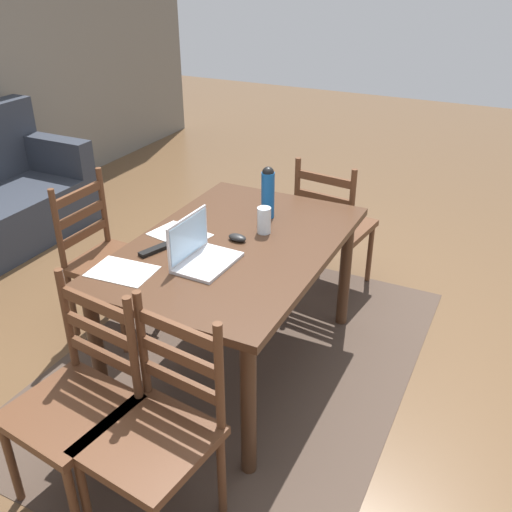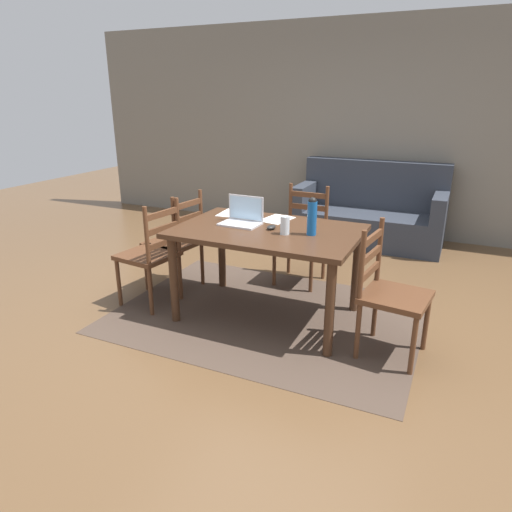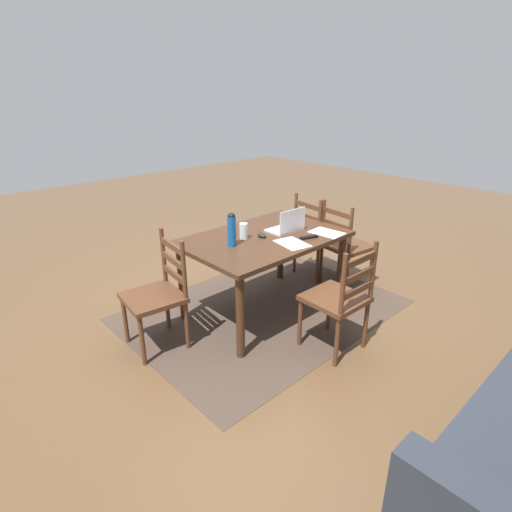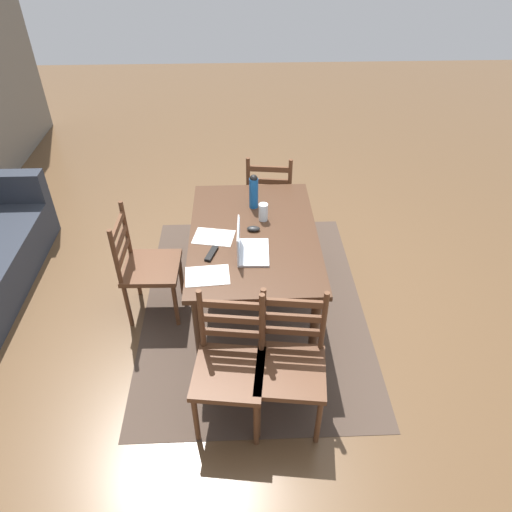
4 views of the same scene
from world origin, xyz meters
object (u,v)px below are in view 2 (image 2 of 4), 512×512
(chair_left_near, at_px, (151,255))
(couch, at_px, (369,214))
(chair_left_far, at_px, (176,242))
(drinking_glass, at_px, (285,225))
(dining_table, at_px, (268,240))
(water_bottle, at_px, (312,216))
(chair_far_head, at_px, (302,237))
(chair_right_near, at_px, (390,294))
(laptop, at_px, (243,217))
(tv_remote, at_px, (255,215))
(computer_mouse, at_px, (272,227))

(chair_left_near, height_order, couch, couch)
(couch, bearing_deg, chair_left_far, -120.93)
(chair_left_near, height_order, drinking_glass, chair_left_near)
(dining_table, bearing_deg, water_bottle, -2.14)
(dining_table, distance_m, drinking_glass, 0.26)
(chair_far_head, relative_size, chair_left_far, 1.00)
(dining_table, xyz_separation_m, chair_right_near, (1.02, -0.19, -0.21))
(dining_table, height_order, drinking_glass, drinking_glass)
(chair_left_near, xyz_separation_m, chair_far_head, (1.02, 1.06, 0.00))
(dining_table, height_order, laptop, laptop)
(chair_right_near, bearing_deg, dining_table, 169.49)
(chair_far_head, distance_m, laptop, 0.91)
(laptop, relative_size, drinking_glass, 2.31)
(dining_table, relative_size, chair_left_far, 1.54)
(dining_table, height_order, chair_far_head, chair_far_head)
(drinking_glass, bearing_deg, tv_remote, 137.92)
(dining_table, xyz_separation_m, couch, (0.35, 2.47, -0.32))
(drinking_glass, bearing_deg, chair_right_near, -7.24)
(dining_table, relative_size, laptop, 4.45)
(chair_right_near, height_order, drinking_glass, chair_right_near)
(water_bottle, relative_size, drinking_glass, 2.07)
(dining_table, bearing_deg, computer_mouse, 8.70)
(water_bottle, relative_size, tv_remote, 1.72)
(laptop, relative_size, computer_mouse, 3.28)
(chair_right_near, height_order, water_bottle, water_bottle)
(chair_left_near, bearing_deg, chair_left_far, 90.00)
(couch, bearing_deg, chair_right_near, -75.81)
(dining_table, height_order, tv_remote, tv_remote)
(chair_far_head, xyz_separation_m, computer_mouse, (0.03, -0.85, 0.32))
(couch, distance_m, tv_remote, 2.28)
(chair_left_far, distance_m, laptop, 0.86)
(couch, xyz_separation_m, drinking_glass, (-0.17, -2.55, 0.48))
(chair_far_head, xyz_separation_m, chair_right_near, (1.02, -1.05, 0.00))
(laptop, relative_size, tv_remote, 1.93)
(couch, bearing_deg, tv_remote, -105.63)
(chair_left_near, bearing_deg, laptop, 18.35)
(chair_left_far, xyz_separation_m, tv_remote, (0.76, 0.12, 0.31))
(chair_right_near, bearing_deg, chair_left_near, -179.71)
(chair_far_head, relative_size, laptop, 2.90)
(chair_left_far, relative_size, laptop, 2.90)
(couch, height_order, drinking_glass, couch)
(laptop, xyz_separation_m, drinking_glass, (0.43, -0.14, 0.01))
(water_bottle, bearing_deg, tv_remote, 152.64)
(dining_table, bearing_deg, chair_left_near, -168.94)
(chair_left_near, bearing_deg, dining_table, 11.06)
(chair_left_near, xyz_separation_m, chair_right_near, (2.04, 0.01, 0.00))
(couch, xyz_separation_m, tv_remote, (-0.60, -2.16, 0.42))
(tv_remote, bearing_deg, chair_left_near, 142.49)
(computer_mouse, bearing_deg, chair_left_near, -163.21)
(dining_table, bearing_deg, chair_right_near, -10.51)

